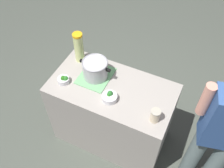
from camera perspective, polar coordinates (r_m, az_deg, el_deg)
name	(u,v)px	position (r m, az deg, el deg)	size (l,w,h in m)	color
ground_plane	(112,134)	(3.04, 0.00, -11.22)	(8.00, 8.00, 0.00)	#4F564B
counter_slab	(112,114)	(2.67, 0.00, -6.71)	(1.16, 0.62, 0.87)	#A39D93
dish_cloth	(96,76)	(2.41, -3.66, 1.84)	(0.28, 0.34, 0.01)	#73B478
cooking_pot	(95,69)	(2.34, -3.78, 3.42)	(0.31, 0.24, 0.18)	#B7B7BC
lemonade_pitcher	(79,47)	(2.47, -7.43, 8.13)	(0.09, 0.09, 0.32)	#DBE58E
mason_jar	(155,115)	(2.09, 9.63, -6.93)	(0.08, 0.08, 0.12)	beige
broccoli_bowl_front	(110,97)	(2.21, -0.54, -2.91)	(0.13, 0.13, 0.08)	silver
broccoli_bowl_center	(64,80)	(2.38, -10.73, 0.95)	(0.11, 0.11, 0.08)	silver
person_cook	(220,135)	(2.22, 23.01, -10.50)	(0.50, 0.27, 1.56)	slate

